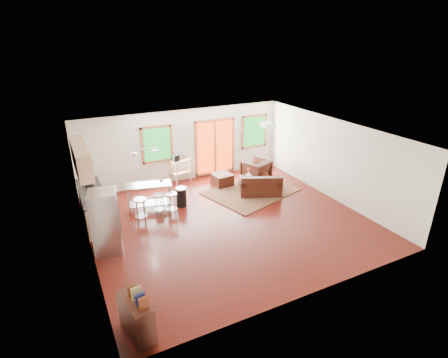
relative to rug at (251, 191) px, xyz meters
name	(u,v)px	position (x,y,z in m)	size (l,w,h in m)	color
floor	(229,221)	(-1.61, -1.45, -0.02)	(7.50, 7.00, 0.02)	#390C08
ceiling	(229,133)	(-1.61, -1.45, 2.60)	(7.50, 7.00, 0.02)	white
back_wall	(184,146)	(-1.61, 2.06, 1.29)	(7.50, 0.02, 2.60)	silver
left_wall	(85,207)	(-5.37, -1.45, 1.29)	(0.02, 7.00, 2.60)	silver
right_wall	(333,159)	(2.15, -1.45, 1.29)	(0.02, 7.00, 2.60)	silver
front_wall	(312,242)	(-1.61, -4.96, 1.29)	(7.50, 0.02, 2.60)	silver
window_left	(157,144)	(-2.61, 2.01, 1.49)	(1.10, 0.05, 1.30)	#14591D
french_doors	(215,147)	(-0.41, 2.01, 1.09)	(1.60, 0.05, 2.10)	#B7340E
window_right	(254,131)	(1.29, 2.01, 1.49)	(1.10, 0.05, 1.30)	#14591D
rug	(251,191)	(0.00, 0.00, 0.00)	(2.84, 2.18, 0.03)	#435530
loveseat	(260,186)	(0.18, -0.32, 0.27)	(1.56, 1.26, 0.72)	black
coffee_table	(255,177)	(0.38, 0.40, 0.32)	(1.02, 0.68, 0.39)	#391810
armchair	(256,169)	(0.65, 0.77, 0.43)	(0.86, 0.81, 0.89)	black
ottoman	(222,180)	(-0.63, 0.96, 0.20)	(0.63, 0.63, 0.42)	black
vase	(249,174)	(0.07, 0.29, 0.51)	(0.22, 0.23, 0.35)	silver
book	(262,170)	(0.68, 0.40, 0.53)	(0.22, 0.03, 0.29)	maroon
cabinets	(90,192)	(-5.09, 0.25, 0.91)	(0.64, 2.24, 2.30)	tan
refrigerator	(106,222)	(-4.95, -1.44, 0.79)	(0.75, 0.74, 1.61)	#B7BABC
island	(149,192)	(-3.44, 0.24, 0.57)	(1.44, 0.83, 0.86)	#B7BABC
cup	(161,180)	(-3.11, 0.00, 1.00)	(0.13, 0.10, 0.13)	white
bar_stool_a	(140,205)	(-3.89, -0.48, 0.56)	(0.40, 0.40, 0.77)	#B7BABC
bar_stool_b	(159,200)	(-3.30, -0.24, 0.49)	(0.35, 0.35, 0.68)	#B7BABC
bar_stool_c	(171,199)	(-2.96, -0.40, 0.52)	(0.36, 0.36, 0.72)	#B7BABC
trash_can	(181,197)	(-2.49, 0.05, 0.30)	(0.36, 0.36, 0.62)	black
kitchen_cart	(180,163)	(-1.87, 1.88, 0.72)	(0.80, 0.62, 1.08)	tan
bookshelf	(137,317)	(-4.95, -4.40, 0.39)	(0.50, 0.92, 1.02)	#391810
ceiling_flush	(268,125)	(-0.01, -0.85, 2.52)	(0.35, 0.35, 0.12)	white
pendant_light	(145,153)	(-3.51, 0.05, 1.88)	(0.80, 0.18, 0.79)	gray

